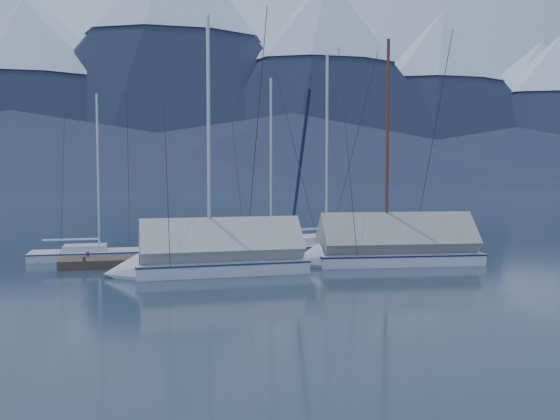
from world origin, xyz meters
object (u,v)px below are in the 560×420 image
at_px(sailboat_open_mid, 281,251).
at_px(sailboat_covered_far, 206,260).
at_px(sailboat_covered_near, 382,251).
at_px(person, 346,232).
at_px(sailboat_open_left, 110,256).
at_px(sailboat_open_right, 335,247).

relative_size(sailboat_open_mid, sailboat_covered_far, 0.85).
relative_size(sailboat_covered_near, sailboat_covered_far, 0.98).
bearing_deg(person, sailboat_open_mid, 51.47).
relative_size(sailboat_open_left, sailboat_covered_near, 0.77).
height_order(sailboat_open_mid, sailboat_open_right, sailboat_open_right).
bearing_deg(sailboat_covered_near, sailboat_open_right, 99.24).
relative_size(sailboat_covered_far, person, 6.47).
bearing_deg(sailboat_covered_far, sailboat_covered_near, 6.57).
xyz_separation_m(sailboat_open_left, sailboat_covered_far, (3.79, -4.83, 0.38)).
bearing_deg(sailboat_covered_near, sailboat_covered_far, -173.43).
bearing_deg(person, sailboat_open_right, -13.37).
distance_m(sailboat_open_left, sailboat_open_right, 10.55).
relative_size(sailboat_open_left, sailboat_covered_far, 0.75).
height_order(sailboat_open_mid, person, sailboat_open_mid).
relative_size(sailboat_open_right, sailboat_covered_near, 1.00).
bearing_deg(sailboat_covered_near, sailboat_open_left, 160.56).
relative_size(sailboat_open_left, sailboat_open_mid, 0.89).
bearing_deg(sailboat_covered_near, person, 115.37).
xyz_separation_m(sailboat_covered_far, person, (6.51, 2.84, 0.64)).
bearing_deg(sailboat_covered_far, person, 23.57).
bearing_deg(sailboat_open_left, sailboat_open_mid, -2.93).
distance_m(sailboat_open_mid, sailboat_covered_near, 5.06).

